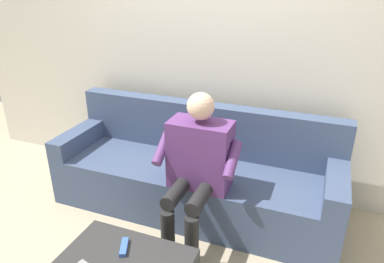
# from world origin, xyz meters

# --- Properties ---
(ground_plane) EXTENTS (8.00, 8.00, 0.00)m
(ground_plane) POSITION_xyz_m (0.00, 0.60, 0.00)
(ground_plane) COLOR tan
(back_wall) EXTENTS (5.38, 0.06, 2.52)m
(back_wall) POSITION_xyz_m (0.00, -0.62, 1.26)
(back_wall) COLOR beige
(back_wall) RESTS_ON ground
(couch) EXTENTS (2.42, 0.76, 0.88)m
(couch) POSITION_xyz_m (0.00, -0.12, 0.30)
(couch) COLOR #3D4C6B
(couch) RESTS_ON ground
(person_solo_seated) EXTENTS (0.61, 0.58, 1.17)m
(person_solo_seated) POSITION_xyz_m (-0.15, 0.25, 0.66)
(person_solo_seated) COLOR #5B3370
(person_solo_seated) RESTS_ON ground
(remote_blue) EXTENTS (0.10, 0.15, 0.03)m
(remote_blue) POSITION_xyz_m (0.05, 0.96, 0.40)
(remote_blue) COLOR #3860B7
(remote_blue) RESTS_ON coffee_table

